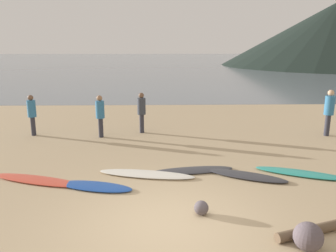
{
  "coord_description": "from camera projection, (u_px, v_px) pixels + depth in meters",
  "views": [
    {
      "loc": [
        -0.15,
        -6.09,
        3.5
      ],
      "look_at": [
        0.15,
        5.79,
        0.6
      ],
      "focal_mm": 36.28,
      "sensor_mm": 36.0,
      "label": 1
    }
  ],
  "objects": [
    {
      "name": "person_0",
      "position": [
        142.0,
        109.0,
        13.46
      ],
      "size": [
        0.33,
        0.33,
        1.62
      ],
      "rotation": [
        0.0,
        0.0,
        2.51
      ],
      "color": "#2D2D38",
      "rests_on": "ground"
    },
    {
      "name": "surfboard_1",
      "position": [
        95.0,
        186.0,
        8.44
      ],
      "size": [
        2.03,
        1.07,
        0.08
      ],
      "primitive_type": "ellipsoid",
      "rotation": [
        0.0,
        0.0,
        -0.26
      ],
      "color": "#1E479E",
      "rests_on": "ground"
    },
    {
      "name": "surfboard_0",
      "position": [
        38.0,
        180.0,
        8.83
      ],
      "size": [
        2.7,
        1.34,
        0.08
      ],
      "primitive_type": "ellipsoid",
      "rotation": [
        0.0,
        0.0,
        -0.32
      ],
      "color": "#D84C38",
      "rests_on": "ground"
    },
    {
      "name": "person_3",
      "position": [
        329.0,
        109.0,
        12.99
      ],
      "size": [
        0.36,
        0.36,
        1.79
      ],
      "rotation": [
        0.0,
        0.0,
        0.81
      ],
      "color": "#2D2D38",
      "rests_on": "ground"
    },
    {
      "name": "beach_rock_far",
      "position": [
        308.0,
        237.0,
        5.85
      ],
      "size": [
        0.51,
        0.51,
        0.51
      ],
      "primitive_type": "sphere",
      "color": "#584C51",
      "rests_on": "ground"
    },
    {
      "name": "surfboard_5",
      "position": [
        301.0,
        173.0,
        9.28
      ],
      "size": [
        2.43,
        1.45,
        0.09
      ],
      "primitive_type": "ellipsoid",
      "rotation": [
        0.0,
        0.0,
        -0.41
      ],
      "color": "teal",
      "rests_on": "ground"
    },
    {
      "name": "ground_plane",
      "position": [
        163.0,
        120.0,
        16.49
      ],
      "size": [
        120.0,
        120.0,
        0.2
      ],
      "primitive_type": "cube",
      "color": "tan",
      "rests_on": "ground"
    },
    {
      "name": "person_2",
      "position": [
        32.0,
        112.0,
        13.06
      ],
      "size": [
        0.32,
        0.32,
        1.59
      ],
      "rotation": [
        0.0,
        0.0,
        2.66
      ],
      "color": "#2D2D38",
      "rests_on": "ground"
    },
    {
      "name": "surfboard_4",
      "position": [
        247.0,
        176.0,
        9.11
      ],
      "size": [
        2.17,
        1.42,
        0.09
      ],
      "primitive_type": "ellipsoid",
      "rotation": [
        0.0,
        0.0,
        -0.45
      ],
      "color": "#333338",
      "rests_on": "ground"
    },
    {
      "name": "surfboard_3",
      "position": [
        192.0,
        170.0,
        9.53
      ],
      "size": [
        2.41,
        0.89,
        0.07
      ],
      "primitive_type": "ellipsoid",
      "rotation": [
        0.0,
        0.0,
        0.14
      ],
      "color": "#333338",
      "rests_on": "ground"
    },
    {
      "name": "ocean_water",
      "position": [
        160.0,
        61.0,
        68.39
      ],
      "size": [
        140.0,
        100.0,
        0.01
      ],
      "primitive_type": "cube",
      "color": "slate",
      "rests_on": "ground"
    },
    {
      "name": "driftwood_log",
      "position": [
        328.0,
        227.0,
        6.48
      ],
      "size": [
        2.27,
        0.93,
        0.19
      ],
      "primitive_type": "cylinder",
      "rotation": [
        0.0,
        1.57,
        0.33
      ],
      "color": "brown",
      "rests_on": "ground"
    },
    {
      "name": "surfboard_2",
      "position": [
        146.0,
        174.0,
        9.23
      ],
      "size": [
        2.72,
        1.11,
        0.08
      ],
      "primitive_type": "ellipsoid",
      "rotation": [
        0.0,
        0.0,
        -0.21
      ],
      "color": "silver",
      "rests_on": "ground"
    },
    {
      "name": "beach_rock_near",
      "position": [
        201.0,
        208.0,
        7.1
      ],
      "size": [
        0.31,
        0.31,
        0.31
      ],
      "primitive_type": "sphere",
      "color": "#554C51",
      "rests_on": "ground"
    },
    {
      "name": "person_1",
      "position": [
        100.0,
        113.0,
        12.8
      ],
      "size": [
        0.33,
        0.33,
        1.62
      ],
      "rotation": [
        0.0,
        0.0,
        3.42
      ],
      "color": "#2D2D38",
      "rests_on": "ground"
    }
  ]
}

